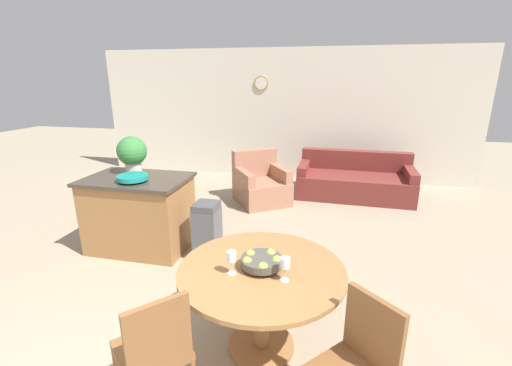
% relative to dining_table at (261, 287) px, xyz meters
% --- Properties ---
extents(wall_back, '(8.00, 0.09, 2.70)m').
position_rel_dining_table_xyz_m(wall_back, '(-0.67, 5.10, 0.79)').
color(wall_back, silver).
rests_on(wall_back, ground_plane).
extents(dining_table, '(1.27, 1.27, 0.73)m').
position_rel_dining_table_xyz_m(dining_table, '(0.00, 0.00, 0.00)').
color(dining_table, '#9E6B3D').
rests_on(dining_table, ground_plane).
extents(dining_chair_near_left, '(0.59, 0.59, 0.90)m').
position_rel_dining_table_xyz_m(dining_chair_near_left, '(-0.53, -0.68, -0.07)').
color(dining_chair_near_left, brown).
rests_on(dining_chair_near_left, ground_plane).
extents(dining_chair_near_right, '(0.59, 0.59, 0.90)m').
position_rel_dining_table_xyz_m(dining_chair_near_right, '(0.68, -0.53, -0.07)').
color(dining_chair_near_right, brown).
rests_on(dining_chair_near_right, ground_plane).
extents(fruit_bowl, '(0.31, 0.31, 0.11)m').
position_rel_dining_table_xyz_m(fruit_bowl, '(-0.00, -0.00, 0.22)').
color(fruit_bowl, '#4C4742').
rests_on(fruit_bowl, dining_table).
extents(wine_glass_left, '(0.07, 0.07, 0.18)m').
position_rel_dining_table_xyz_m(wine_glass_left, '(-0.20, -0.12, 0.30)').
color(wine_glass_left, silver).
rests_on(wine_glass_left, dining_table).
extents(wine_glass_right, '(0.07, 0.07, 0.18)m').
position_rel_dining_table_xyz_m(wine_glass_right, '(0.19, -0.13, 0.30)').
color(wine_glass_right, silver).
rests_on(wine_glass_right, dining_table).
extents(kitchen_island, '(1.25, 0.84, 0.93)m').
position_rel_dining_table_xyz_m(kitchen_island, '(-1.86, 1.37, -0.10)').
color(kitchen_island, '#9E6B3D').
rests_on(kitchen_island, ground_plane).
extents(teal_bowl, '(0.36, 0.36, 0.08)m').
position_rel_dining_table_xyz_m(teal_bowl, '(-1.80, 1.22, 0.42)').
color(teal_bowl, teal).
rests_on(teal_bowl, kitchen_island).
extents(potted_plant, '(0.37, 0.37, 0.47)m').
position_rel_dining_table_xyz_m(potted_plant, '(-2.01, 1.58, 0.63)').
color(potted_plant, beige).
rests_on(potted_plant, kitchen_island).
extents(trash_bin, '(0.28, 0.31, 0.70)m').
position_rel_dining_table_xyz_m(trash_bin, '(-0.93, 1.30, -0.22)').
color(trash_bin, '#56565B').
rests_on(trash_bin, ground_plane).
extents(couch, '(2.05, 1.05, 0.79)m').
position_rel_dining_table_xyz_m(couch, '(0.91, 4.07, -0.29)').
color(couch, maroon).
rests_on(couch, ground_plane).
extents(armchair, '(1.15, 1.17, 0.88)m').
position_rel_dining_table_xyz_m(armchair, '(-0.72, 3.38, -0.27)').
color(armchair, '#A87056').
rests_on(armchair, ground_plane).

